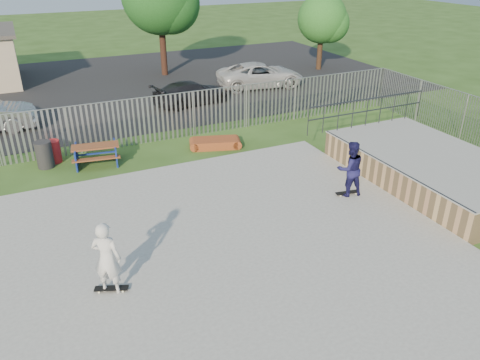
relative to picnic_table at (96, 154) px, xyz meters
name	(u,v)px	position (x,y,z in m)	size (l,w,h in m)	color
ground	(182,267)	(0.85, -7.71, -0.38)	(120.00, 120.00, 0.00)	#31511B
concrete_slab	(182,265)	(0.85, -7.71, -0.30)	(15.00, 12.00, 0.15)	gray
quarter_pipe	(429,168)	(10.35, -6.67, 0.18)	(5.50, 7.05, 2.19)	tan
fence	(165,161)	(1.85, -3.12, 0.62)	(26.04, 16.02, 2.00)	gray
picnic_table	(96,154)	(0.00, 0.00, 0.00)	(1.95, 1.69, 0.74)	brown
funbox	(215,143)	(4.78, -0.41, -0.20)	(1.97, 1.38, 0.36)	brown
trash_bin_red	(54,152)	(-1.47, 0.80, 0.07)	(0.53, 0.53, 0.89)	#A91A1D
trash_bin_grey	(44,155)	(-1.82, 0.46, 0.14)	(0.62, 0.62, 1.03)	#262628
parking_lot	(79,90)	(0.85, 11.29, -0.37)	(40.00, 18.00, 0.02)	black
car_dark	(191,93)	(5.93, 5.74, 0.25)	(1.71, 4.20, 1.22)	black
car_white	(260,75)	(10.89, 7.33, 0.36)	(2.38, 5.15, 1.43)	silver
tree_right	(322,19)	(16.71, 9.81, 2.98)	(3.24, 3.24, 5.00)	#402919
skateboard_a	(347,193)	(7.05, -6.44, -0.19)	(0.82, 0.33, 0.08)	black
skateboard_b	(112,289)	(-1.03, -8.07, -0.19)	(0.82, 0.48, 0.08)	black
skater_navy	(350,169)	(7.05, -6.44, 0.71)	(0.91, 0.71, 1.87)	#171646
skater_white	(107,258)	(-1.03, -8.07, 0.71)	(0.68, 0.45, 1.87)	silver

